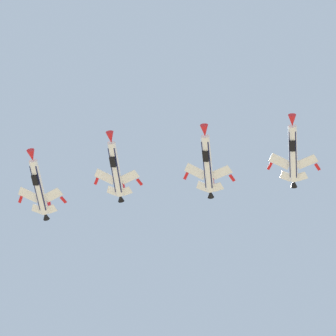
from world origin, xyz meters
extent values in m
cylinder|color=white|center=(54.40, 21.58, 115.56)|extent=(9.69, 9.69, 1.70)
cube|color=#191E4C|center=(54.32, 21.66, 115.10)|extent=(8.19, 8.19, 0.75)
cone|color=red|center=(49.35, 16.52, 115.56)|extent=(2.80, 2.80, 1.56)
cone|color=black|center=(59.18, 26.35, 115.56)|extent=(2.09, 2.09, 1.36)
ellipsoid|color=#192333|center=(52.65, 19.60, 116.17)|extent=(3.21, 3.21, 1.34)
cube|color=black|center=(52.73, 20.20, 114.78)|extent=(2.46, 2.46, 1.09)
cube|color=white|center=(57.39, 21.02, 114.81)|extent=(3.02, 4.49, 1.26)
cube|color=red|center=(59.61, 20.38, 114.27)|extent=(1.70, 1.04, 0.37)
cube|color=white|center=(53.82, 24.59, 116.14)|extent=(4.49, 3.02, 1.26)
cube|color=red|center=(53.17, 26.82, 116.67)|extent=(1.04, 1.70, 0.37)
cube|color=white|center=(59.05, 24.14, 115.17)|extent=(2.41, 2.66, 0.72)
cube|color=white|center=(56.97, 26.23, 115.95)|extent=(2.66, 2.41, 0.72)
cube|color=red|center=(58.12, 24.65, 117.31)|extent=(2.44, 2.44, 2.57)
cylinder|color=white|center=(41.83, 33.14, 113.38)|extent=(9.69, 9.69, 1.70)
cube|color=#191E4C|center=(41.73, 33.24, 112.93)|extent=(8.19, 8.19, 0.81)
cone|color=red|center=(36.77, 28.09, 113.38)|extent=(2.80, 2.80, 1.56)
cone|color=black|center=(46.60, 37.91, 113.38)|extent=(2.09, 2.09, 1.36)
ellipsoid|color=#192333|center=(40.09, 31.14, 113.98)|extent=(3.24, 3.24, 1.38)
cube|color=black|center=(40.13, 31.78, 112.61)|extent=(2.48, 2.48, 1.13)
cube|color=white|center=(44.78, 32.61, 112.52)|extent=(3.01, 4.45, 1.45)
cube|color=red|center=(46.99, 31.98, 111.89)|extent=(1.70, 1.05, 0.40)
cube|color=white|center=(41.26, 36.13, 114.07)|extent=(4.45, 3.01, 1.45)
cube|color=red|center=(40.63, 38.34, 114.70)|extent=(1.05, 1.70, 0.40)
cube|color=white|center=(46.46, 35.72, 112.92)|extent=(2.40, 2.64, 0.81)
cube|color=white|center=(44.40, 37.78, 113.83)|extent=(2.64, 2.40, 0.81)
cube|color=red|center=(45.60, 36.15, 115.10)|extent=(2.52, 2.52, 2.54)
cylinder|color=white|center=(29.38, 47.12, 117.32)|extent=(9.69, 9.69, 1.70)
cube|color=#191E4C|center=(29.30, 47.20, 116.86)|extent=(8.19, 8.19, 0.74)
cone|color=red|center=(24.32, 42.06, 117.32)|extent=(2.80, 2.80, 1.56)
cone|color=black|center=(34.15, 51.89, 117.32)|extent=(2.09, 2.09, 1.36)
ellipsoid|color=#192333|center=(27.62, 45.14, 117.93)|extent=(3.21, 3.21, 1.33)
cube|color=black|center=(27.71, 45.73, 116.53)|extent=(2.45, 2.45, 1.08)
cube|color=white|center=(32.37, 46.56, 116.60)|extent=(3.02, 4.50, 1.22)
cube|color=red|center=(34.60, 45.91, 116.09)|extent=(1.70, 1.04, 0.37)
cube|color=white|center=(28.79, 50.14, 117.87)|extent=(4.50, 3.02, 1.22)
cube|color=red|center=(28.14, 52.37, 118.38)|extent=(1.04, 1.70, 0.37)
cube|color=white|center=(34.03, 49.68, 116.94)|extent=(2.41, 2.66, 0.69)
cube|color=white|center=(31.94, 51.77, 117.69)|extent=(2.66, 2.41, 0.69)
cube|color=red|center=(33.08, 50.20, 119.07)|extent=(2.42, 2.42, 2.57)
cylinder|color=white|center=(18.91, 58.47, 113.95)|extent=(9.69, 9.69, 1.70)
cube|color=#191E4C|center=(18.84, 58.54, 113.50)|extent=(8.19, 8.19, 0.70)
cone|color=red|center=(13.85, 53.42, 113.95)|extent=(2.80, 2.80, 1.56)
cone|color=black|center=(23.68, 63.25, 113.95)|extent=(2.09, 2.09, 1.36)
ellipsoid|color=#192333|center=(17.14, 56.51, 114.58)|extent=(3.19, 3.19, 1.31)
cube|color=black|center=(17.26, 57.07, 113.17)|extent=(2.44, 2.44, 1.06)
cube|color=white|center=(21.91, 57.90, 113.31)|extent=(3.03, 4.52, 1.09)
cube|color=red|center=(24.15, 57.24, 112.87)|extent=(1.70, 1.04, 0.35)
cube|color=white|center=(18.30, 61.50, 114.43)|extent=(4.52, 3.03, 1.09)
cube|color=red|center=(17.64, 63.74, 114.88)|extent=(1.04, 1.70, 0.35)
cube|color=white|center=(23.57, 61.03, 113.63)|extent=(2.42, 2.67, 0.63)
cube|color=white|center=(21.46, 63.13, 114.28)|extent=(2.67, 2.42, 0.63)
cube|color=red|center=(22.57, 61.59, 115.72)|extent=(2.37, 2.37, 2.58)
camera|label=1|loc=(0.92, -5.68, 1.85)|focal=68.06mm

